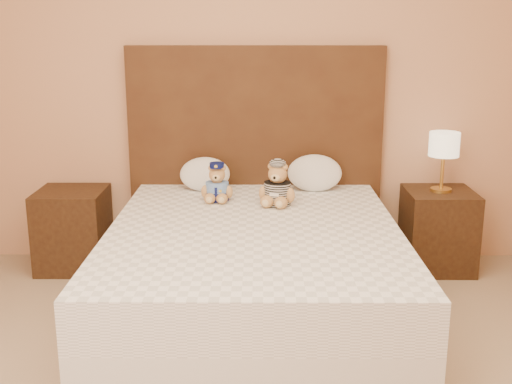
% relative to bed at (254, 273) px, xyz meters
% --- Properties ---
extents(bed, '(1.60, 2.00, 0.55)m').
position_rel_bed_xyz_m(bed, '(0.00, 0.00, 0.00)').
color(bed, white).
rests_on(bed, ground).
extents(headboard, '(1.75, 0.08, 1.50)m').
position_rel_bed_xyz_m(headboard, '(0.00, 1.01, 0.47)').
color(headboard, '#462915').
rests_on(headboard, ground).
extents(nightstand_left, '(0.45, 0.45, 0.55)m').
position_rel_bed_xyz_m(nightstand_left, '(-1.25, 0.80, -0.00)').
color(nightstand_left, '#3B2612').
rests_on(nightstand_left, ground).
extents(nightstand_right, '(0.45, 0.45, 0.55)m').
position_rel_bed_xyz_m(nightstand_right, '(1.25, 0.80, -0.00)').
color(nightstand_right, '#3B2612').
rests_on(nightstand_right, ground).
extents(lamp, '(0.20, 0.20, 0.40)m').
position_rel_bed_xyz_m(lamp, '(1.25, 0.80, 0.57)').
color(lamp, gold).
rests_on(lamp, nightstand_right).
extents(teddy_police, '(0.22, 0.21, 0.24)m').
position_rel_bed_xyz_m(teddy_police, '(-0.24, 0.55, 0.40)').
color(teddy_police, '#C0824A').
rests_on(teddy_police, bed).
extents(teddy_prisoner, '(0.30, 0.29, 0.27)m').
position_rel_bed_xyz_m(teddy_prisoner, '(0.14, 0.45, 0.41)').
color(teddy_prisoner, '#C0824A').
rests_on(teddy_prisoner, bed).
extents(pillow_left, '(0.34, 0.22, 0.24)m').
position_rel_bed_xyz_m(pillow_left, '(-0.34, 0.83, 0.39)').
color(pillow_left, white).
rests_on(pillow_left, bed).
extents(pillow_right, '(0.37, 0.24, 0.26)m').
position_rel_bed_xyz_m(pillow_right, '(0.40, 0.83, 0.40)').
color(pillow_right, white).
rests_on(pillow_right, bed).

